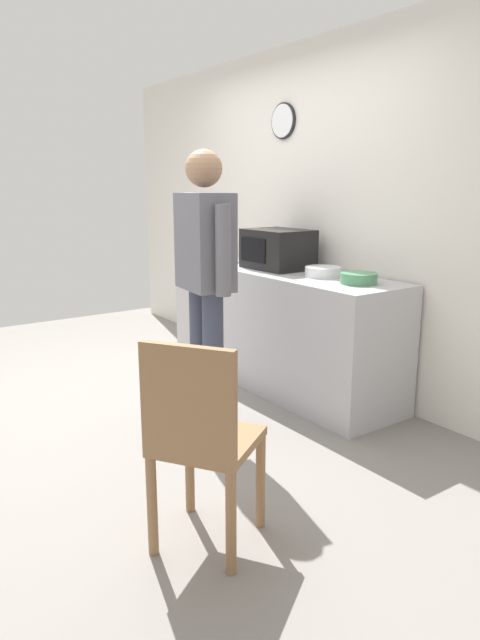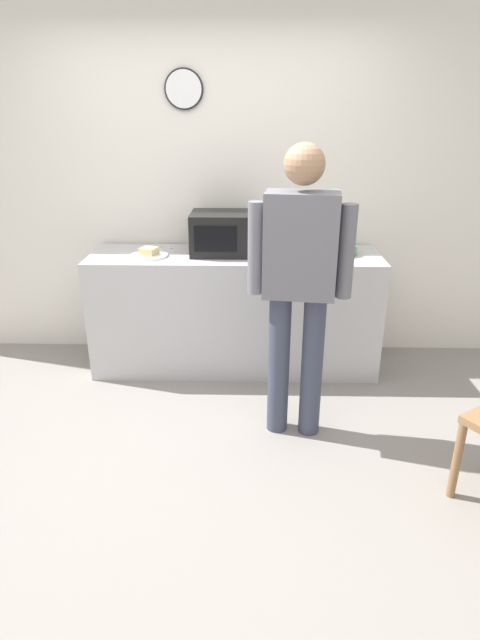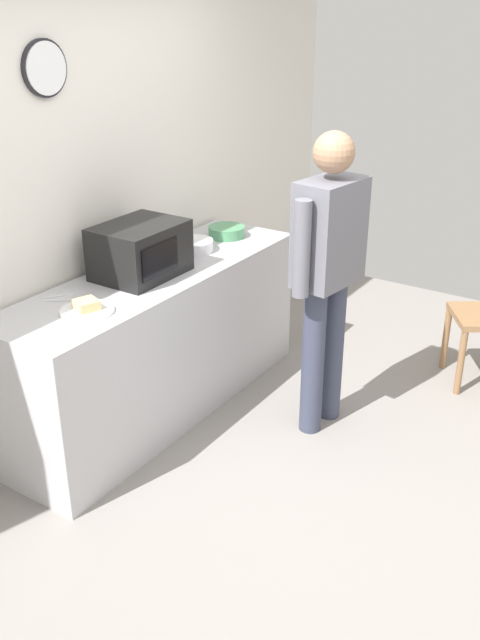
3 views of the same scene
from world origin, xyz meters
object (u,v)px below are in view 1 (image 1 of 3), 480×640
Objects in this scene: sandwich_plate at (226,260)px; salad_bowl at (323,272)px; spoon_utensil at (248,260)px; microwave at (278,249)px; person_standing at (205,271)px; fork_utensil at (256,260)px; cereal_bowl at (359,278)px; wooden_chair at (200,436)px.

salad_bowl is at bearing 6.36° from sandwich_plate.
salad_bowl is 1.03m from spoon_utensil.
microwave is at bearing 11.39° from sandwich_plate.
person_standing is at bearing -39.38° from sandwich_plate.
sandwich_plate reaches higher than fork_utensil.
sandwich_plate is 1.41m from cereal_bowl.
sandwich_plate is 2.63m from wooden_chair.
cereal_bowl is 1.38m from spoon_utensil.
person_standing is at bearing -63.82° from microwave.
cereal_bowl is at bearing -4.36° from spoon_utensil.
fork_utensil is at bearing 77.28° from sandwich_plate.
microwave is 0.55m from spoon_utensil.
person_standing is at bearing -92.10° from salad_bowl.
sandwich_plate is 1.62× the size of fork_utensil.
microwave is at bearing -10.43° from spoon_utensil.
person_standing is at bearing -112.38° from cereal_bowl.
fork_utensil is (-0.99, 0.16, -0.03)m from salad_bowl.
salad_bowl reaches higher than wooden_chair.
spoon_utensil is 2.73m from wooden_chair.
wooden_chair is (1.04, -1.66, -0.42)m from salad_bowl.
salad_bowl is 1.00m from fork_utensil.
person_standing reaches higher than sandwich_plate.
person_standing is (-0.39, -0.94, 0.08)m from cereal_bowl.
spoon_utensil is (0.03, 0.21, -0.01)m from sandwich_plate.
fork_utensil and spoon_utensil have the same top height.
sandwich_plate is 1.06m from salad_bowl.
microwave is at bearing 179.42° from cereal_bowl.
salad_bowl reaches higher than fork_utensil.
person_standing reaches higher than fork_utensil.
microwave reaches higher than salad_bowl.
sandwich_plate is 0.28m from fork_utensil.
salad_bowl is 1.49× the size of fork_utensil.
wooden_chair is (1.54, -1.65, -0.53)m from microwave.
sandwich_plate is at bearing -98.14° from spoon_utensil.
person_standing is (0.47, -0.95, -0.03)m from microwave.
person_standing is at bearing -46.55° from spoon_utensil.
cereal_bowl reaches higher than wooden_chair.
cereal_bowl is 0.26× the size of wooden_chair.
person_standing is (0.99, -1.04, 0.11)m from spoon_utensil.
cereal_bowl is 1.83m from wooden_chair.
cereal_bowl reaches higher than salad_bowl.
microwave is at bearing -179.32° from salad_bowl.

